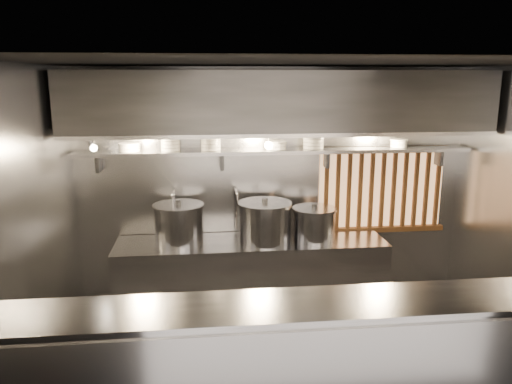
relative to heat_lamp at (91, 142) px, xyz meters
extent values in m
plane|color=black|center=(1.90, -0.85, -2.07)|extent=(4.50, 4.50, 0.00)
plane|color=black|center=(1.90, -0.85, 0.73)|extent=(4.50, 4.50, 0.00)
plane|color=gray|center=(1.90, 0.65, -0.67)|extent=(4.50, 0.00, 4.50)
plane|color=gray|center=(-0.35, -0.85, -0.67)|extent=(0.00, 3.00, 3.00)
cube|color=gray|center=(1.90, -1.80, -1.52)|extent=(4.50, 0.50, 1.10)
cube|color=gray|center=(1.90, -1.80, -0.95)|extent=(4.50, 0.56, 0.03)
cube|color=gray|center=(1.60, 0.28, -1.62)|extent=(3.00, 0.70, 0.90)
cube|color=gray|center=(1.90, 0.47, -0.19)|extent=(4.40, 0.34, 0.04)
cube|color=#2D2D30|center=(1.90, 0.25, 0.36)|extent=(4.40, 0.80, 0.65)
cube|color=gray|center=(1.90, -0.15, 0.05)|extent=(4.40, 0.03, 0.04)
cube|color=#FFB772|center=(3.20, 0.63, -0.69)|extent=(1.50, 0.02, 0.92)
cube|color=brown|center=(3.20, 0.58, -0.20)|extent=(1.56, 0.06, 0.06)
cube|color=brown|center=(3.20, 0.58, -1.18)|extent=(1.56, 0.06, 0.06)
cube|color=brown|center=(2.52, 0.58, -0.69)|extent=(0.04, 0.04, 0.92)
cube|color=brown|center=(2.65, 0.58, -0.69)|extent=(0.04, 0.04, 0.92)
cube|color=brown|center=(2.79, 0.58, -0.69)|extent=(0.04, 0.04, 0.92)
cube|color=brown|center=(2.93, 0.58, -0.69)|extent=(0.04, 0.04, 0.92)
cube|color=brown|center=(3.06, 0.58, -0.69)|extent=(0.04, 0.04, 0.92)
cube|color=brown|center=(3.20, 0.58, -0.69)|extent=(0.04, 0.04, 0.92)
cube|color=brown|center=(3.33, 0.58, -0.69)|extent=(0.04, 0.04, 0.92)
cube|color=brown|center=(3.47, 0.58, -0.69)|extent=(0.04, 0.04, 0.92)
cube|color=brown|center=(3.61, 0.58, -0.69)|extent=(0.04, 0.04, 0.92)
cube|color=brown|center=(3.74, 0.58, -0.69)|extent=(0.04, 0.04, 0.92)
cube|color=brown|center=(3.88, 0.58, -0.69)|extent=(0.05, 0.04, 0.92)
cylinder|color=silver|center=(0.75, 0.60, -0.88)|extent=(0.03, 0.03, 0.48)
sphere|color=silver|center=(0.75, 0.60, -0.64)|extent=(0.04, 0.04, 0.04)
cylinder|color=silver|center=(0.75, 0.47, -0.64)|extent=(0.03, 0.26, 0.03)
sphere|color=silver|center=(0.75, 0.34, -0.64)|extent=(0.04, 0.04, 0.04)
cylinder|color=silver|center=(0.75, 0.34, -0.71)|extent=(0.03, 0.03, 0.14)
cylinder|color=silver|center=(1.45, 0.60, -0.88)|extent=(0.03, 0.03, 0.48)
sphere|color=silver|center=(1.45, 0.60, -0.64)|extent=(0.04, 0.04, 0.04)
cylinder|color=silver|center=(1.45, 0.47, -0.64)|extent=(0.03, 0.26, 0.03)
sphere|color=silver|center=(1.45, 0.34, -0.64)|extent=(0.04, 0.04, 0.04)
cylinder|color=silver|center=(1.45, 0.34, -0.71)|extent=(0.03, 0.03, 0.14)
cone|color=gray|center=(0.00, 0.00, 0.00)|extent=(0.25, 0.27, 0.20)
sphere|color=#FFE0B2|center=(0.03, -0.02, -0.06)|extent=(0.07, 0.07, 0.07)
cylinder|color=#2D2D30|center=(0.00, 0.10, 0.08)|extent=(0.02, 0.22, 0.02)
cylinder|color=#2D2D30|center=(1.80, 0.35, -0.03)|extent=(0.01, 0.01, 0.12)
sphere|color=#FFE0B2|center=(1.80, 0.35, -0.11)|extent=(0.09, 0.09, 0.09)
cylinder|color=gray|center=(0.81, 0.31, -0.96)|extent=(0.60, 0.60, 0.41)
cylinder|color=gray|center=(0.81, 0.31, -0.74)|extent=(0.63, 0.63, 0.03)
cylinder|color=#2D2D30|center=(0.81, 0.31, -0.71)|extent=(0.06, 0.06, 0.04)
cylinder|color=gray|center=(2.30, 0.25, -1.00)|extent=(0.57, 0.57, 0.34)
cylinder|color=gray|center=(2.30, 0.25, -0.81)|extent=(0.61, 0.61, 0.03)
cylinder|color=#2D2D30|center=(2.30, 0.25, -0.78)|extent=(0.06, 0.06, 0.04)
cylinder|color=gray|center=(1.75, 0.25, -0.96)|extent=(0.62, 0.62, 0.42)
cylinder|color=gray|center=(1.75, 0.25, -0.73)|extent=(0.66, 0.66, 0.03)
cylinder|color=#2D2D30|center=(1.75, 0.25, -0.70)|extent=(0.06, 0.06, 0.04)
cylinder|color=silver|center=(0.30, 0.47, -0.15)|extent=(0.23, 0.23, 0.03)
cylinder|color=silver|center=(0.30, 0.47, -0.11)|extent=(0.23, 0.23, 0.03)
cylinder|color=silver|center=(0.30, 0.47, -0.08)|extent=(0.24, 0.24, 0.01)
cylinder|color=silver|center=(0.74, 0.47, -0.15)|extent=(0.20, 0.20, 0.03)
cylinder|color=silver|center=(0.74, 0.47, -0.11)|extent=(0.20, 0.20, 0.03)
cylinder|color=silver|center=(0.74, 0.47, -0.07)|extent=(0.20, 0.20, 0.03)
cylinder|color=silver|center=(0.74, 0.47, -0.03)|extent=(0.20, 0.20, 0.03)
cylinder|color=silver|center=(0.74, 0.47, -0.01)|extent=(0.22, 0.22, 0.01)
cylinder|color=silver|center=(1.18, 0.47, -0.15)|extent=(0.21, 0.21, 0.03)
cylinder|color=silver|center=(1.18, 0.47, -0.11)|extent=(0.21, 0.21, 0.03)
cylinder|color=silver|center=(1.18, 0.47, -0.07)|extent=(0.21, 0.21, 0.03)
cylinder|color=silver|center=(1.18, 0.47, -0.03)|extent=(0.21, 0.21, 0.03)
cylinder|color=silver|center=(1.18, 0.47, -0.01)|extent=(0.23, 0.23, 0.01)
cylinder|color=silver|center=(1.90, 0.47, -0.15)|extent=(0.22, 0.22, 0.03)
cylinder|color=silver|center=(1.90, 0.47, -0.11)|extent=(0.22, 0.22, 0.03)
cylinder|color=silver|center=(1.90, 0.47, -0.08)|extent=(0.24, 0.24, 0.01)
cylinder|color=silver|center=(2.32, 0.47, -0.15)|extent=(0.23, 0.23, 0.03)
cylinder|color=silver|center=(2.32, 0.47, -0.11)|extent=(0.23, 0.23, 0.03)
cylinder|color=silver|center=(2.32, 0.47, -0.07)|extent=(0.23, 0.23, 0.03)
cylinder|color=silver|center=(2.32, 0.47, -0.04)|extent=(0.25, 0.25, 0.01)
cylinder|color=silver|center=(3.32, 0.47, -0.15)|extent=(0.19, 0.19, 0.03)
cylinder|color=silver|center=(3.32, 0.47, -0.11)|extent=(0.19, 0.19, 0.03)
cylinder|color=silver|center=(3.32, 0.47, -0.08)|extent=(0.20, 0.20, 0.01)
camera|label=1|loc=(1.07, -4.99, 0.61)|focal=35.00mm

